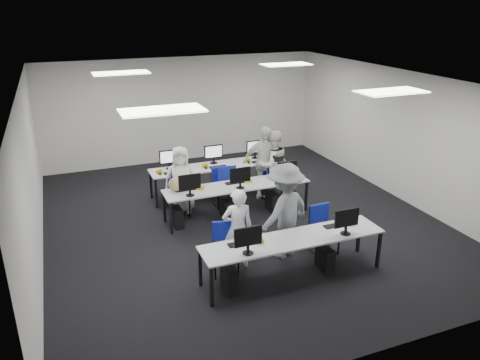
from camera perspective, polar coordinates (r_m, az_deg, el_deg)
name	(u,v)px	position (r m, az deg, el deg)	size (l,w,h in m)	color
room	(241,154)	(9.64, 0.06, 3.21)	(9.00, 9.02, 3.00)	black
ceiling_panels	(241,81)	(9.30, 0.07, 11.96)	(5.20, 4.60, 0.02)	white
desk_front	(293,241)	(7.95, 6.52, -7.40)	(3.20, 0.70, 0.73)	#B8BABC
desk_mid	(237,187)	(10.09, -0.36, -0.90)	(3.20, 0.70, 0.73)	#B8BABC
desk_back	(216,167)	(11.33, -2.93, 1.55)	(3.20, 0.70, 0.73)	#B8BABC
equipment_front	(283,260)	(8.02, 5.25, -9.74)	(2.51, 0.41, 1.19)	#0C339D
equipment_mid	(229,203)	(10.14, -1.32, -2.78)	(2.91, 0.41, 1.19)	white
equipment_back	(223,178)	(11.51, -2.03, 0.18)	(2.91, 0.41, 1.19)	white
chair_0	(225,257)	(8.23, -1.80, -9.41)	(0.53, 0.56, 0.88)	navy
chair_1	(323,237)	(9.00, 10.09, -6.91)	(0.46, 0.50, 0.89)	navy
chair_2	(179,204)	(10.38, -7.42, -2.96)	(0.42, 0.46, 0.83)	navy
chair_3	(223,194)	(10.80, -2.08, -1.72)	(0.43, 0.47, 0.87)	navy
chair_4	(271,187)	(11.24, 3.79, -0.91)	(0.44, 0.47, 0.83)	navy
chair_5	(177,196)	(10.74, -7.66, -1.97)	(0.55, 0.58, 0.92)	navy
chair_6	(225,189)	(11.02, -1.87, -1.14)	(0.50, 0.54, 0.94)	navy
chair_7	(269,185)	(11.37, 3.61, -0.60)	(0.52, 0.54, 0.85)	navy
handbag	(177,184)	(9.80, -7.65, -0.50)	(0.38, 0.24, 0.31)	tan
student_0	(238,229)	(8.15, -0.29, -5.98)	(0.54, 0.36, 1.49)	silver
student_1	(272,165)	(11.08, 3.96, 1.88)	(0.80, 0.62, 1.65)	silver
student_2	(181,180)	(10.36, -7.19, 0.00)	(0.74, 0.48, 1.52)	silver
student_3	(264,163)	(11.06, 2.98, 2.14)	(1.03, 0.43, 1.75)	silver
photographer	(285,211)	(8.48, 5.46, -3.81)	(1.16, 0.67, 1.80)	slate
dslr_camera	(279,158)	(8.24, 4.76, 2.64)	(0.14, 0.18, 0.10)	black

